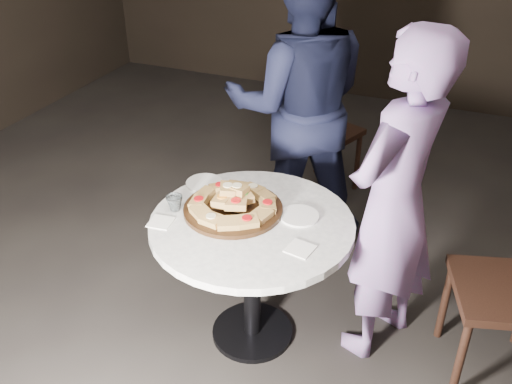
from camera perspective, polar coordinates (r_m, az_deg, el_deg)
floor at (r=3.20m, az=-1.81°, el=-12.58°), size 7.00×7.00×0.00m
table at (r=2.74m, az=-0.40°, el=-5.24°), size 1.06×1.06×0.72m
serving_board at (r=2.73m, az=-2.30°, el=-1.72°), size 0.51×0.51×0.02m
focaccia_pile at (r=2.70m, az=-2.33°, el=-0.91°), size 0.42×0.43×0.11m
plate_left at (r=2.96m, az=-5.19°, el=0.91°), size 0.25×0.25×0.01m
plate_right at (r=2.69m, az=4.35°, el=-2.39°), size 0.24×0.24×0.01m
water_glass at (r=2.75m, az=-8.15°, el=-1.10°), size 0.10×0.10×0.08m
napkin_near at (r=2.68m, az=-9.51°, el=-2.99°), size 0.12×0.12×0.01m
napkin_far at (r=2.49m, az=4.43°, el=-5.68°), size 0.13×0.13×0.01m
chair_far at (r=4.02m, az=5.97°, el=6.47°), size 0.57×0.59×0.94m
diner_navy at (r=3.41m, az=4.25°, el=8.68°), size 1.08×0.98×1.82m
diner_teal at (r=2.66m, az=13.62°, el=-1.19°), size 0.59×0.71×1.65m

